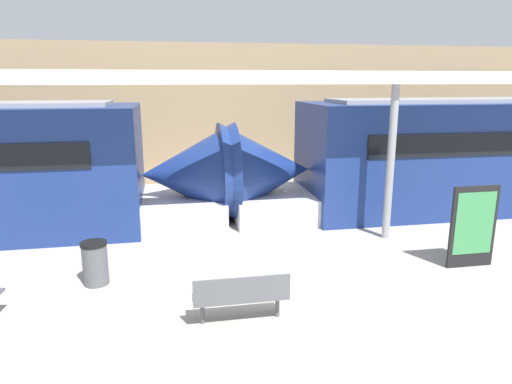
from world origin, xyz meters
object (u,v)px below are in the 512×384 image
(bench_near, at_px, (241,294))
(support_column_near, at_px, (390,164))
(train_left, at_px, (497,155))
(poster_board, at_px, (473,227))
(trash_bin, at_px, (95,263))

(bench_near, distance_m, support_column_near, 5.39)
(train_left, relative_size, poster_board, 9.80)
(trash_bin, height_order, poster_board, poster_board)
(train_left, xyz_separation_m, support_column_near, (-4.57, -2.21, 0.29))
(bench_near, bearing_deg, support_column_near, 39.24)
(train_left, relative_size, trash_bin, 20.10)
(train_left, bearing_deg, support_column_near, -154.19)
(train_left, height_order, trash_bin, train_left)
(support_column_near, bearing_deg, bench_near, -140.93)
(bench_near, relative_size, support_column_near, 0.41)
(poster_board, bearing_deg, support_column_near, 113.86)
(train_left, distance_m, trash_bin, 11.68)
(train_left, relative_size, support_column_near, 4.56)
(train_left, height_order, poster_board, train_left)
(trash_bin, distance_m, support_column_near, 6.78)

